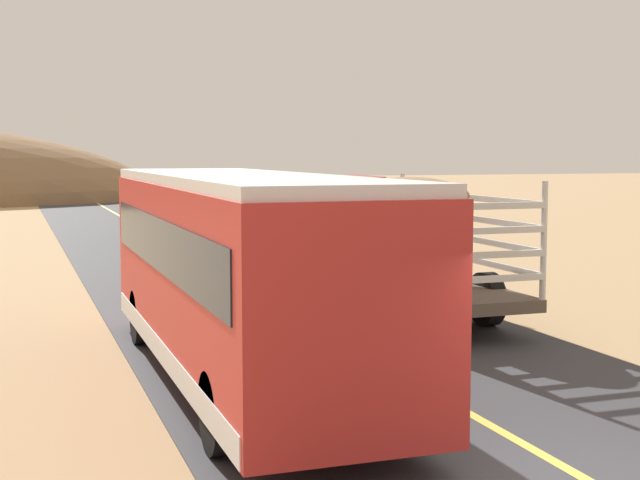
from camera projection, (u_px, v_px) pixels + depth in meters
name	position (u px, v px, depth m)	size (l,w,h in m)	color
livestock_truck	(357.00, 224.00, 22.13)	(2.53, 9.70, 3.02)	#B2332D
bus	(241.00, 271.00, 13.80)	(2.54, 10.00, 3.21)	red
car_far	(188.00, 222.00, 37.13)	(1.80, 4.40, 1.46)	#8C7259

